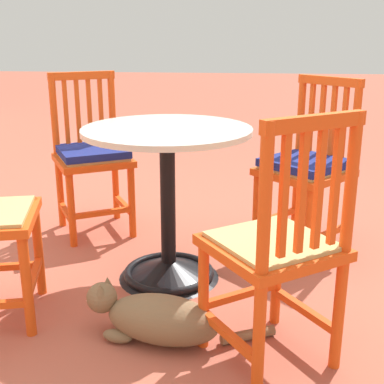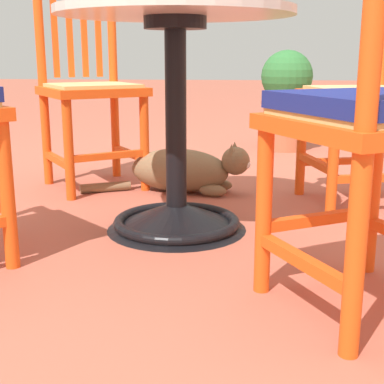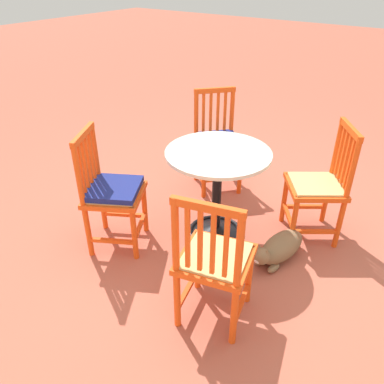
{
  "view_description": "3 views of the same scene",
  "coord_description": "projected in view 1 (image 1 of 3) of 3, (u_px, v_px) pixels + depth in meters",
  "views": [
    {
      "loc": [
        -2.13,
        -0.3,
        1.15
      ],
      "look_at": [
        0.24,
        -0.07,
        0.4
      ],
      "focal_mm": 48.92,
      "sensor_mm": 36.0,
      "label": 1
    },
    {
      "loc": [
        1.93,
        0.26,
        0.58
      ],
      "look_at": [
        0.12,
        0.08,
        0.13
      ],
      "focal_mm": 51.26,
      "sensor_mm": 36.0,
      "label": 2
    },
    {
      "loc": [
        -1.15,
        2.15,
        1.9
      ],
      "look_at": [
        0.33,
        0.07,
        0.35
      ],
      "focal_mm": 36.03,
      "sensor_mm": 36.0,
      "label": 3
    }
  ],
  "objects": [
    {
      "name": "tabby_cat",
      "position": [
        154.0,
        318.0,
        1.99
      ],
      "size": [
        0.28,
        0.74,
        0.23
      ],
      "color": "brown",
      "rests_on": "ground_plane"
    },
    {
      "name": "cafe_table",
      "position": [
        168.0,
        222.0,
        2.44
      ],
      "size": [
        0.76,
        0.76,
        0.73
      ],
      "color": "black",
      "rests_on": "ground_plane"
    },
    {
      "name": "ground_plane",
      "position": [
        172.0,
        291.0,
        2.4
      ],
      "size": [
        24.0,
        24.0,
        0.0
      ],
      "primitive_type": "plane",
      "color": "#AD5642"
    },
    {
      "name": "orange_chair_facing_out",
      "position": [
        277.0,
        250.0,
        1.77
      ],
      "size": [
        0.56,
        0.56,
        0.91
      ],
      "color": "#E04C14",
      "rests_on": "ground_plane"
    },
    {
      "name": "orange_chair_at_corner",
      "position": [
        307.0,
        169.0,
        2.73
      ],
      "size": [
        0.57,
        0.57,
        0.91
      ],
      "color": "#E04C14",
      "rests_on": "ground_plane"
    },
    {
      "name": "orange_chair_tucked_in",
      "position": [
        92.0,
        157.0,
        2.98
      ],
      "size": [
        0.54,
        0.54,
        0.91
      ],
      "color": "#E04C14",
      "rests_on": "ground_plane"
    }
  ]
}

